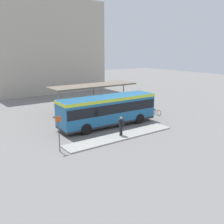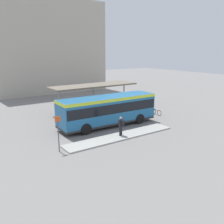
# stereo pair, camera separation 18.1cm
# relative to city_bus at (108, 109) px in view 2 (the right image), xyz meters

# --- Properties ---
(ground_plane) EXTENTS (120.00, 120.00, 0.00)m
(ground_plane) POSITION_rel_city_bus_xyz_m (-0.01, 0.00, -1.78)
(ground_plane) COLOR slate
(curb_island) EXTENTS (10.89, 1.80, 0.12)m
(curb_island) POSITION_rel_city_bus_xyz_m (-0.97, -3.50, -1.72)
(curb_island) COLOR #9E9E99
(curb_island) RESTS_ON ground_plane
(city_bus) EXTENTS (10.33, 2.96, 3.03)m
(city_bus) POSITION_rel_city_bus_xyz_m (0.00, 0.00, 0.00)
(city_bus) COLOR #1E6093
(city_bus) RESTS_ON ground_plane
(pedestrian_waiting) EXTENTS (0.48, 0.52, 1.73)m
(pedestrian_waiting) POSITION_rel_city_bus_xyz_m (-0.93, -3.48, -0.67)
(pedestrian_waiting) COLOR #232328
(pedestrian_waiting) RESTS_ON curb_island
(bicycle_red) EXTENTS (0.48, 1.55, 0.67)m
(bicycle_red) POSITION_rel_city_bus_xyz_m (7.15, 0.28, -1.44)
(bicycle_red) COLOR black
(bicycle_red) RESTS_ON ground_plane
(bicycle_green) EXTENTS (0.48, 1.58, 0.68)m
(bicycle_green) POSITION_rel_city_bus_xyz_m (7.24, 1.17, -1.43)
(bicycle_green) COLOR black
(bicycle_green) RESTS_ON ground_plane
(station_shelter) EXTENTS (11.06, 3.27, 3.37)m
(station_shelter) POSITION_rel_city_bus_xyz_m (2.04, 6.10, 1.44)
(station_shelter) COLOR #706656
(station_shelter) RESTS_ON ground_plane
(potted_planter_near_shelter) EXTENTS (0.78, 0.78, 1.33)m
(potted_planter_near_shelter) POSITION_rel_city_bus_xyz_m (5.73, 3.19, -1.08)
(potted_planter_near_shelter) COLOR slate
(potted_planter_near_shelter) RESTS_ON ground_plane
(platform_sign) EXTENTS (0.44, 0.08, 2.80)m
(platform_sign) POSITION_rel_city_bus_xyz_m (-6.83, -3.45, -0.22)
(platform_sign) COLOR #4C4C51
(platform_sign) RESTS_ON ground_plane
(station_building) EXTENTS (20.05, 10.42, 16.04)m
(station_building) POSITION_rel_city_bus_xyz_m (3.32, 25.81, 6.24)
(station_building) COLOR #B2A899
(station_building) RESTS_ON ground_plane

